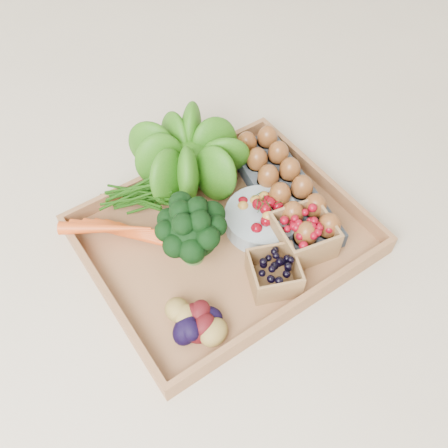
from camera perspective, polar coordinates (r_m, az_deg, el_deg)
ground at (r=1.07m, az=0.00°, el=-1.95°), size 4.00×4.00×0.00m
tray at (r=1.06m, az=0.00°, el=-1.71°), size 0.55×0.45×0.01m
carrots at (r=1.05m, az=-10.07°, el=-1.08°), size 0.19×0.14×0.05m
lettuce at (r=1.11m, az=-4.22°, el=8.28°), size 0.17×0.17×0.17m
broccoli at (r=0.98m, az=-3.66°, el=-1.94°), size 0.15×0.15×0.11m
cherry_bowl at (r=1.06m, az=4.35°, el=0.53°), size 0.16×0.16×0.04m
egg_carton at (r=1.12m, az=6.81°, el=3.61°), size 0.18×0.36×0.04m
potatoes at (r=0.92m, az=-3.35°, el=-10.87°), size 0.12×0.12×0.07m
punnet_blackberry at (r=0.98m, az=5.72°, el=-5.58°), size 0.12×0.12×0.06m
punnet_raspberry at (r=1.03m, az=9.09°, el=-1.22°), size 0.13×0.13×0.08m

